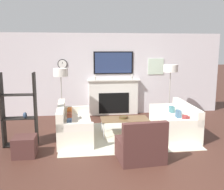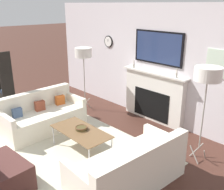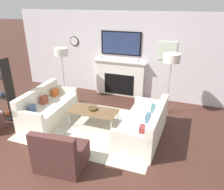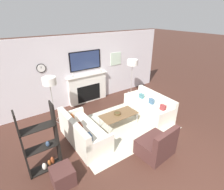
% 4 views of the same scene
% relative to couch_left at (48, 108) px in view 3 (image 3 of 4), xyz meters
% --- Properties ---
extents(fireplace_wall, '(7.39, 0.28, 2.70)m').
position_rel_couch_left_xyz_m(fireplace_wall, '(1.33, 2.31, 0.92)').
color(fireplace_wall, silver).
rests_on(fireplace_wall, ground_plane).
extents(area_rug, '(3.25, 2.41, 0.01)m').
position_rel_couch_left_xyz_m(area_rug, '(1.32, 0.00, -0.29)').
color(area_rug, beige).
rests_on(area_rug, ground_plane).
extents(couch_left, '(0.86, 1.80, 0.84)m').
position_rel_couch_left_xyz_m(couch_left, '(0.00, 0.00, 0.00)').
color(couch_left, white).
rests_on(couch_left, ground_plane).
extents(couch_right, '(0.93, 1.85, 0.79)m').
position_rel_couch_left_xyz_m(couch_right, '(2.64, -0.00, -0.01)').
color(couch_right, white).
rests_on(couch_right, ground_plane).
extents(armchair, '(0.94, 0.80, 0.86)m').
position_rel_couch_left_xyz_m(armchair, '(1.37, -1.53, -0.01)').
color(armchair, '#492925').
rests_on(armchair, ground_plane).
extents(coffee_table, '(1.22, 0.60, 0.43)m').
position_rel_couch_left_xyz_m(coffee_table, '(1.33, 0.07, 0.11)').
color(coffee_table, brown).
rests_on(coffee_table, ground_plane).
extents(decorative_bowl, '(0.23, 0.23, 0.06)m').
position_rel_couch_left_xyz_m(decorative_bowl, '(1.29, 0.11, 0.17)').
color(decorative_bowl, '#493E1F').
rests_on(decorative_bowl, coffee_table).
extents(floor_lamp_left, '(0.43, 0.43, 1.64)m').
position_rel_couch_left_xyz_m(floor_lamp_left, '(-0.35, 1.44, 1.20)').
color(floor_lamp_left, '#9E998E').
rests_on(floor_lamp_left, ground_plane).
extents(floor_lamp_right, '(0.45, 0.45, 1.72)m').
position_rel_couch_left_xyz_m(floor_lamp_right, '(2.99, 1.44, 1.28)').
color(floor_lamp_right, '#9E998E').
rests_on(floor_lamp_right, ground_plane).
extents(shelf_unit, '(0.76, 0.28, 1.69)m').
position_rel_couch_left_xyz_m(shelf_unit, '(-1.17, -0.37, 0.42)').
color(shelf_unit, black).
rests_on(shelf_unit, ground_plane).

